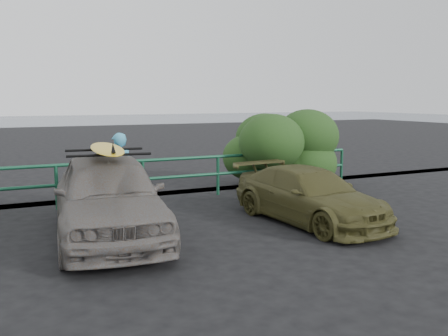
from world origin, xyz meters
The scene contains 9 objects.
ground centered at (0.00, 0.00, 0.00)m, with size 80.00×80.00×0.00m, color black.
ocean centered at (0.00, 60.00, 0.00)m, with size 200.00×200.00×0.00m, color #515963.
guardrail centered at (0.00, 5.00, 0.52)m, with size 14.00×0.08×1.04m, color #144730, non-canonical shape.
shrub_right centered at (5.00, 5.50, 0.96)m, with size 3.20×2.40×1.92m, color #234318, non-canonical shape.
sedan centered at (-0.47, 2.15, 0.77)m, with size 1.81×4.49×1.53m, color #645E59.
olive_vehicle centered at (3.44, 1.58, 0.55)m, with size 1.54×3.78×1.10m, color #44421E.
man centered at (0.29, 4.44, 0.87)m, with size 0.63×0.41×1.73m, color #42A0C7.
roof_rack centered at (-0.47, 2.15, 1.55)m, with size 1.39×0.97×0.05m, color black, non-canonical shape.
surfboard centered at (-0.47, 2.15, 1.62)m, with size 0.53×2.57×0.08m, color gold.
Camera 1 is at (-2.37, -6.58, 2.49)m, focal length 40.00 mm.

